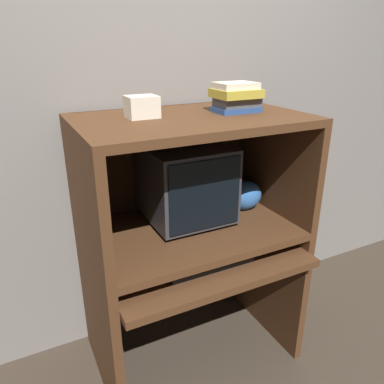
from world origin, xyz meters
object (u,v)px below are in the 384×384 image
(keyboard, at_px, (207,262))
(mouse, at_px, (259,248))
(snack_bag, at_px, (245,195))
(book_stack, at_px, (236,97))
(storage_box, at_px, (142,107))
(crt_monitor, at_px, (185,182))

(keyboard, relative_size, mouse, 5.81)
(keyboard, height_order, snack_bag, snack_bag)
(book_stack, bearing_deg, storage_box, 171.52)
(crt_monitor, distance_m, snack_bag, 0.36)
(crt_monitor, xyz_separation_m, storage_box, (-0.22, -0.03, 0.39))
(crt_monitor, bearing_deg, book_stack, -23.78)
(snack_bag, bearing_deg, storage_box, 179.71)
(crt_monitor, xyz_separation_m, snack_bag, (0.34, -0.03, -0.12))
(keyboard, bearing_deg, storage_box, 124.96)
(mouse, height_order, book_stack, book_stack)
(storage_box, bearing_deg, snack_bag, -0.29)
(keyboard, distance_m, book_stack, 0.77)
(keyboard, relative_size, storage_box, 3.14)
(keyboard, xyz_separation_m, book_stack, (0.25, 0.20, 0.70))
(keyboard, distance_m, mouse, 0.28)
(mouse, distance_m, book_stack, 0.72)
(crt_monitor, relative_size, book_stack, 2.00)
(book_stack, height_order, storage_box, book_stack)
(snack_bag, bearing_deg, book_stack, -153.44)
(book_stack, bearing_deg, crt_monitor, 156.22)
(book_stack, bearing_deg, snack_bag, 26.56)
(snack_bag, bearing_deg, keyboard, -145.05)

